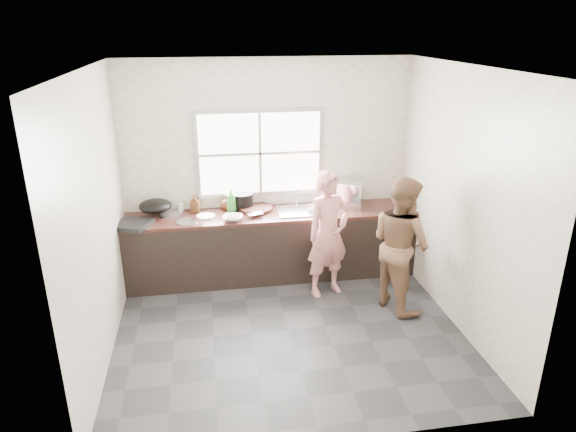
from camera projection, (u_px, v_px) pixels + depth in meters
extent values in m
cube|color=#2B2B2D|center=(289.00, 330.00, 5.48)|extent=(3.60, 3.20, 0.01)
cube|color=silver|center=(289.00, 67.00, 4.52)|extent=(3.60, 3.20, 0.01)
cube|color=beige|center=(268.00, 168.00, 6.48)|extent=(3.60, 0.01, 2.70)
cube|color=beige|center=(96.00, 222.00, 4.72)|extent=(0.01, 3.20, 2.70)
cube|color=beige|center=(462.00, 201.00, 5.27)|extent=(0.01, 3.20, 2.70)
cube|color=beige|center=(327.00, 291.00, 3.52)|extent=(3.60, 0.01, 2.70)
cube|color=black|center=(272.00, 246.00, 6.52)|extent=(3.60, 0.62, 0.82)
cube|color=#341A15|center=(272.00, 214.00, 6.37)|extent=(3.60, 0.64, 0.04)
cube|color=silver|center=(299.00, 211.00, 6.41)|extent=(0.55, 0.45, 0.02)
cylinder|color=silver|center=(297.00, 195.00, 6.55)|extent=(0.02, 0.02, 0.30)
cube|color=#9EA0A5|center=(260.00, 153.00, 6.38)|extent=(1.60, 0.05, 1.10)
cube|color=white|center=(260.00, 154.00, 6.36)|extent=(1.50, 0.01, 1.00)
imported|color=#DB8483|center=(328.00, 238.00, 6.00)|extent=(0.60, 0.49, 1.41)
imported|color=brown|center=(401.00, 244.00, 5.70)|extent=(0.81, 0.91, 1.54)
cylinder|color=black|center=(256.00, 208.00, 6.45)|extent=(0.54, 0.54, 0.04)
cube|color=#B3B7BB|center=(255.00, 214.00, 6.21)|extent=(0.21, 0.15, 0.01)
imported|color=silver|center=(233.00, 218.00, 6.11)|extent=(0.28, 0.28, 0.06)
imported|color=silver|center=(316.00, 209.00, 6.40)|extent=(0.20, 0.20, 0.06)
imported|color=silver|center=(331.00, 210.00, 6.36)|extent=(0.21, 0.21, 0.06)
cylinder|color=black|center=(242.00, 201.00, 6.49)|extent=(0.34, 0.34, 0.20)
cylinder|color=white|center=(206.00, 216.00, 6.23)|extent=(0.25, 0.25, 0.02)
imported|color=#2C872C|center=(231.00, 200.00, 6.35)|extent=(0.15, 0.15, 0.31)
imported|color=#442411|center=(195.00, 204.00, 6.35)|extent=(0.11, 0.11, 0.21)
imported|color=#482212|center=(227.00, 203.00, 6.45)|extent=(0.18, 0.18, 0.18)
cylinder|color=silver|center=(181.00, 208.00, 6.39)|extent=(0.08, 0.08, 0.11)
cube|color=black|center=(132.00, 225.00, 5.92)|extent=(0.50, 0.50, 0.06)
ellipsoid|color=black|center=(155.00, 206.00, 6.20)|extent=(0.51, 0.51, 0.15)
cube|color=silver|center=(345.00, 194.00, 6.55)|extent=(0.53, 0.46, 0.33)
cylinder|color=#ADAFB4|center=(187.00, 222.00, 6.06)|extent=(0.29, 0.29, 0.01)
cylinder|color=#B2B4B9|center=(170.00, 214.00, 6.30)|extent=(0.34, 0.34, 0.01)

